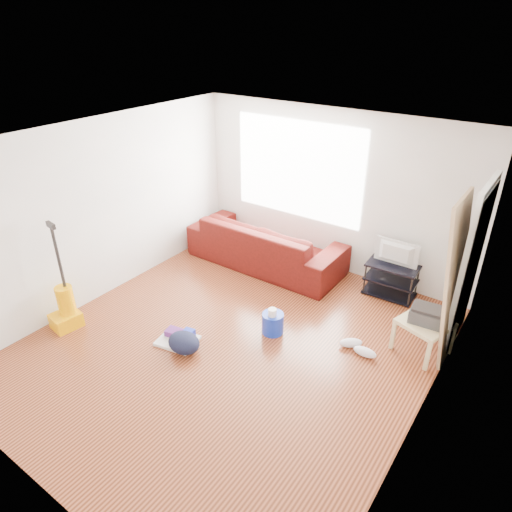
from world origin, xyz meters
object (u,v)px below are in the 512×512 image
Objects in this scene: sofa at (266,264)px; tv_stand at (391,280)px; vacuum at (66,308)px; backpack at (185,350)px; cleaning_tray at (179,338)px; bucket at (273,332)px; side_table at (425,326)px.

sofa is 2.04m from tv_stand.
vacuum reaches higher than tv_stand.
cleaning_tray is at bearing 160.70° from backpack.
vacuum reaches higher than backpack.
cleaning_tray is at bearing -135.09° from bucket.
cleaning_tray is at bearing -147.92° from side_table.
cleaning_tray reaches higher than bucket.
side_table reaches higher than sofa.
tv_stand is 3.10m from backpack.
side_table is 2.90m from backpack.
vacuum is (-1.18, -2.89, 0.27)m from sofa.
vacuum is (-1.43, -0.59, 0.22)m from cleaning_tray.
side_table is 2.99m from cleaning_tray.
bucket is at bearing -156.30° from side_table.
sofa is 2.32m from cleaning_tray.
cleaning_tray reaches higher than backpack.
sofa is 3.47× the size of tv_stand.
backpack is at bearing -126.29° from bucket.
vacuum is at bearing -147.81° from bucket.
cleaning_tray is at bearing -126.68° from tv_stand.
tv_stand is at bearing 65.20° from backpack.
tv_stand reaches higher than cleaning_tray.
vacuum reaches higher than sofa.
tv_stand is 4.48m from vacuum.
tv_stand is at bearing -172.32° from sofa.
bucket is at bearing 40.97° from vacuum.
cleaning_tray is at bearing 96.18° from sofa.
bucket is at bearing 44.91° from cleaning_tray.
tv_stand is 1.26m from side_table.
tv_stand is 1.36× the size of cleaning_tray.
side_table is at bearing 32.08° from cleaning_tray.
cleaning_tray is 0.37× the size of vacuum.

